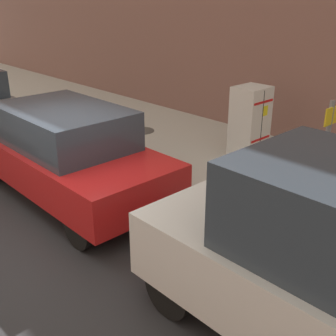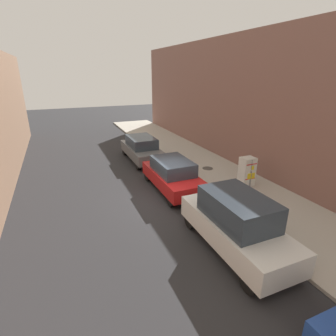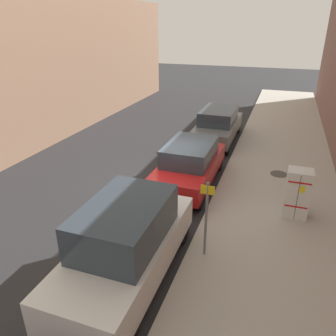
% 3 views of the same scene
% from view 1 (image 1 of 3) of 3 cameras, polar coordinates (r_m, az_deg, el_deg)
% --- Properties ---
extents(ground_plane, '(80.00, 80.00, 0.00)m').
position_cam_1_polar(ground_plane, '(7.56, -13.75, -6.90)').
color(ground_plane, '#28282B').
extents(sidewalk_slab, '(4.50, 44.00, 0.13)m').
position_cam_1_polar(sidewalk_slab, '(9.88, 6.67, 1.23)').
color(sidewalk_slab, '#B2ADA0').
rests_on(sidewalk_slab, ground).
extents(discarded_refrigerator, '(0.77, 0.65, 1.62)m').
position_cam_1_polar(discarded_refrigerator, '(9.76, 11.01, 6.12)').
color(discarded_refrigerator, silver).
rests_on(discarded_refrigerator, sidewalk_slab).
extents(manhole_cover, '(0.70, 0.70, 0.02)m').
position_cam_1_polar(manhole_cover, '(11.66, -3.62, 5.07)').
color(manhole_cover, '#47443F').
rests_on(manhole_cover, sidewalk_slab).
extents(street_sign_post, '(0.36, 0.07, 2.20)m').
position_cam_1_polar(street_sign_post, '(6.30, 20.25, 0.07)').
color(street_sign_post, slate).
rests_on(street_sign_post, sidewalk_slab).
extents(parked_suv_red, '(1.95, 4.67, 1.74)m').
position_cam_1_polar(parked_suv_red, '(8.14, -13.63, 2.23)').
color(parked_suv_red, red).
rests_on(parked_suv_red, ground).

